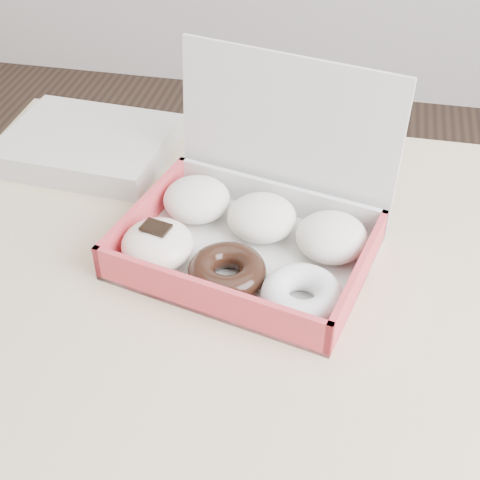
# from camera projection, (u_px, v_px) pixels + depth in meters

# --- Properties ---
(table) EXTENTS (1.20, 0.80, 0.75)m
(table) POSITION_uv_depth(u_px,v_px,m) (318.00, 322.00, 0.94)
(table) COLOR tan
(table) RESTS_ON ground
(donut_box) EXTENTS (0.38, 0.34, 0.24)m
(donut_box) POSITION_uv_depth(u_px,v_px,m) (249.00, 230.00, 0.91)
(donut_box) COLOR silver
(donut_box) RESTS_ON table
(newspapers) EXTENTS (0.28, 0.23, 0.04)m
(newspapers) POSITION_uv_depth(u_px,v_px,m) (88.00, 145.00, 1.11)
(newspapers) COLOR silver
(newspapers) RESTS_ON table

